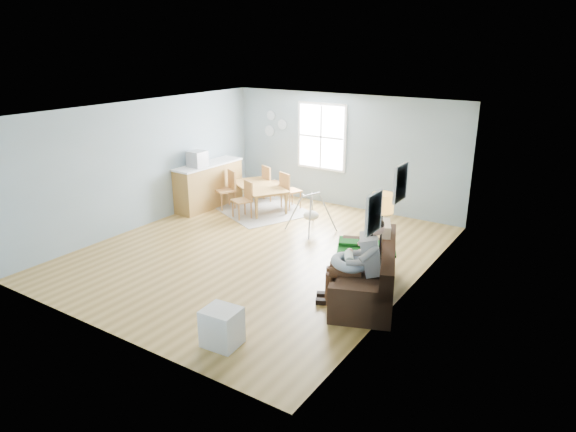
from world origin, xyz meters
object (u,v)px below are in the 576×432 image
Objects in this scene: father at (360,258)px; chair_se at (245,197)px; chair_ne at (288,188)px; toddler at (365,247)px; sofa at (368,277)px; chair_sw at (228,187)px; chair_nw at (270,181)px; monitor at (197,159)px; counter at (209,185)px; floor_lamp at (382,212)px; baby_swing at (311,215)px; storage_cube at (221,327)px; dining_table at (258,197)px.

father is 1.65× the size of chair_se.
toddler is at bearing -40.60° from chair_ne.
sofa is 5.27m from chair_sw.
monitor reaches higher than chair_nw.
father is at bearing -22.17° from monitor.
chair_ne is 1.94m from counter.
sofa is 1.19× the size of counter.
sofa is at bearing -122.42° from floor_lamp.
toddler is at bearing -41.38° from baby_swing.
chair_nw reaches higher than baby_swing.
storage_cube is at bearing -116.64° from father.
chair_ne is at bearing 60.65° from dining_table.
floor_lamp is 1.80× the size of chair_sw.
sofa and chair_se have the same top height.
chair_ne is at bearing 140.74° from baby_swing.
counter is at bearing 177.13° from baby_swing.
father is 5.63m from chair_nw.
chair_sw is at bearing 173.16° from baby_swing.
floor_lamp is (0.10, 0.16, 1.07)m from sofa.
chair_ne is at bearing 114.35° from storage_cube.
counter is at bearing 154.47° from father.
monitor is 0.39× the size of baby_swing.
sofa is 3.00m from baby_swing.
father is 2.69× the size of storage_cube.
toddler is at bearing 179.85° from floor_lamp.
father is 1.55× the size of chair_ne.
father reaches higher than counter.
floor_lamp is 1.83× the size of chair_ne.
chair_se is 1.48m from monitor.
floor_lamp is at bearing -23.66° from chair_se.
monitor is at bearing -132.46° from chair_sw.
counter is (-5.19, 2.48, -0.20)m from father.
dining_table is 1.90× the size of chair_se.
chair_ne is at bearing 65.41° from chair_se.
chair_se is (-2.93, 4.31, 0.22)m from storage_cube.
chair_sw is 1.08× the size of chair_se.
chair_se is 2.11× the size of monitor.
chair_se is (-3.96, 1.94, 0.18)m from sofa.
sofa is 0.48m from toddler.
chair_ne is (-3.47, 3.01, 0.21)m from sofa.
father is at bearing -74.78° from toddler.
floor_lamp is 1.95× the size of chair_se.
monitor is at bearing -144.75° from chair_ne.
chair_sw is at bearing 47.54° from monitor.
monitor reaches higher than storage_cube.
chair_sw is 1.45m from chair_ne.
monitor reaches higher than chair_se.
toddler is at bearing 131.98° from sofa.
toddler is at bearing -17.79° from monitor.
sofa is 1.09m from floor_lamp.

